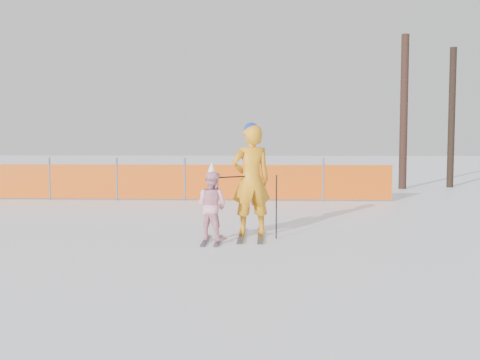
# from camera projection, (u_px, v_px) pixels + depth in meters

# --- Properties ---
(ground) EXTENTS (120.00, 120.00, 0.00)m
(ground) POSITION_uv_depth(u_px,v_px,m) (239.00, 239.00, 9.36)
(ground) COLOR white
(ground) RESTS_ON ground
(adult) EXTENTS (0.82, 1.53, 2.04)m
(adult) POSITION_uv_depth(u_px,v_px,m) (251.00, 180.00, 9.54)
(adult) COLOR black
(adult) RESTS_ON ground
(child) EXTENTS (0.71, 1.01, 1.36)m
(child) POSITION_uv_depth(u_px,v_px,m) (212.00, 205.00, 9.07)
(child) COLOR black
(child) RESTS_ON ground
(ski_poles) EXTENTS (1.03, 0.40, 1.12)m
(ski_poles) POSITION_uv_depth(u_px,v_px,m) (261.00, 196.00, 9.33)
(ski_poles) COLOR black
(ski_poles) RESTS_ON ground
(safety_fence) EXTENTS (15.99, 0.06, 1.25)m
(safety_fence) POSITION_uv_depth(u_px,v_px,m) (113.00, 181.00, 15.61)
(safety_fence) COLOR #595960
(safety_fence) RESTS_ON ground
(tree_trunks) EXTENTS (2.22, 1.00, 5.57)m
(tree_trunks) POSITION_uv_depth(u_px,v_px,m) (425.00, 115.00, 19.63)
(tree_trunks) COLOR black
(tree_trunks) RESTS_ON ground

